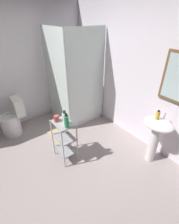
{
  "coord_description": "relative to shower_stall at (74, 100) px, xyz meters",
  "views": [
    {
      "loc": [
        1.65,
        -0.53,
        2.18
      ],
      "look_at": [
        0.04,
        0.71,
        0.94
      ],
      "focal_mm": 25.91,
      "sensor_mm": 36.0,
      "label": 1
    }
  ],
  "objects": [
    {
      "name": "hand_soap_bottle",
      "position": [
        1.86,
        0.3,
        0.41
      ],
      "size": [
        0.06,
        0.06,
        0.15
      ],
      "color": "gold",
      "rests_on": "pedestal_sink"
    },
    {
      "name": "lotion_bottle_white",
      "position": [
        1.04,
        -0.82,
        0.38
      ],
      "size": [
        0.08,
        0.08,
        0.24
      ],
      "color": "white",
      "rests_on": "storage_cart"
    },
    {
      "name": "toilet",
      "position": [
        -0.27,
        -1.34,
        -0.15
      ],
      "size": [
        0.37,
        0.49,
        0.76
      ],
      "color": "white",
      "rests_on": "ground_plane"
    },
    {
      "name": "shower_stall",
      "position": [
        0.0,
        0.0,
        0.0
      ],
      "size": [
        0.92,
        0.92,
        2.0
      ],
      "color": "white",
      "rests_on": "ground_plane"
    },
    {
      "name": "ground_plane",
      "position": [
        1.21,
        -1.23,
        -0.47
      ],
      "size": [
        4.2,
        4.2,
        0.02
      ],
      "primitive_type": "cube",
      "color": "gray"
    },
    {
      "name": "storage_cart",
      "position": [
        0.99,
        -0.84,
        -0.03
      ],
      "size": [
        0.38,
        0.28,
        0.74
      ],
      "color": "silver",
      "rests_on": "ground_plane"
    },
    {
      "name": "sink_faucet",
      "position": [
        1.91,
        0.41,
        0.4
      ],
      "size": [
        0.03,
        0.03,
        0.1
      ],
      "primitive_type": "cylinder",
      "color": "silver",
      "rests_on": "pedestal_sink"
    },
    {
      "name": "wall_left",
      "position": [
        -0.64,
        -1.23,
        0.79
      ],
      "size": [
        0.1,
        4.2,
        2.5
      ],
      "primitive_type": "cube",
      "color": "white",
      "rests_on": "ground_plane"
    },
    {
      "name": "bath_mat",
      "position": [
        0.45,
        -0.63,
        -0.45
      ],
      "size": [
        0.6,
        0.4,
        0.02
      ],
      "primitive_type": "cube",
      "color": "tan",
      "rests_on": "ground_plane"
    },
    {
      "name": "rinse_cup",
      "position": [
        0.89,
        -0.89,
        0.33
      ],
      "size": [
        0.08,
        0.08,
        0.1
      ],
      "primitive_type": "cylinder",
      "color": "#B24742",
      "rests_on": "storage_cart"
    },
    {
      "name": "wall_back",
      "position": [
        1.22,
        0.62,
        0.79
      ],
      "size": [
        4.2,
        0.14,
        2.5
      ],
      "color": "white",
      "rests_on": "ground_plane"
    },
    {
      "name": "body_wash_bottle_green",
      "position": [
        1.13,
        -0.84,
        0.38
      ],
      "size": [
        0.07,
        0.07,
        0.23
      ],
      "color": "#2E915E",
      "rests_on": "storage_cart"
    },
    {
      "name": "pedestal_sink",
      "position": [
        1.91,
        0.29,
        0.12
      ],
      "size": [
        0.46,
        0.37,
        0.81
      ],
      "color": "white",
      "rests_on": "ground_plane"
    }
  ]
}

